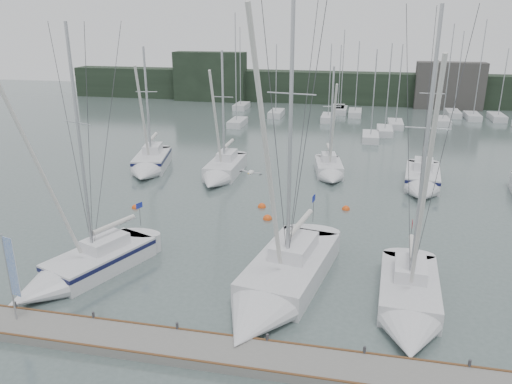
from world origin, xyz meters
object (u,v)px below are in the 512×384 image
(sailboat_near_right, at_px, (409,308))
(sailboat_mid_d, at_px, (422,182))
(buoy_c, at_px, (135,208))
(sailboat_near_center, at_px, (275,290))
(sailboat_mid_b, at_px, (221,173))
(buoy_b, at_px, (346,209))
(buoy_d, at_px, (262,207))
(sailboat_mid_a, at_px, (149,165))
(sailboat_mid_c, at_px, (330,172))
(buoy_a, at_px, (267,219))
(dock_banner, at_px, (11,271))
(sailboat_near_left, at_px, (76,271))

(sailboat_near_right, height_order, sailboat_mid_d, sailboat_near_right)
(buoy_c, bearing_deg, sailboat_mid_d, 22.64)
(sailboat_near_center, relative_size, sailboat_mid_b, 1.46)
(sailboat_mid_b, xyz_separation_m, buoy_c, (-4.25, -8.12, -0.58))
(sailboat_near_center, height_order, buoy_b, sailboat_near_center)
(buoy_c, distance_m, buoy_d, 9.33)
(sailboat_near_right, bearing_deg, sailboat_mid_a, 140.94)
(sailboat_mid_c, relative_size, buoy_a, 15.81)
(sailboat_near_right, xyz_separation_m, dock_banner, (-17.16, -4.45, 2.34))
(buoy_d, bearing_deg, dock_banner, -113.88)
(buoy_c, bearing_deg, dock_banner, -84.44)
(sailboat_near_left, bearing_deg, sailboat_mid_c, 82.41)
(buoy_b, bearing_deg, sailboat_mid_b, 154.66)
(buoy_a, bearing_deg, buoy_c, 179.48)
(sailboat_near_left, bearing_deg, sailboat_mid_d, 66.68)
(sailboat_mid_b, xyz_separation_m, buoy_d, (4.84, -6.00, -0.58))
(sailboat_mid_a, bearing_deg, sailboat_near_left, -89.60)
(buoy_b, xyz_separation_m, buoy_c, (-15.19, -2.94, 0.00))
(sailboat_near_center, relative_size, buoy_b, 28.96)
(buoy_a, height_order, dock_banner, dock_banner)
(sailboat_mid_c, xyz_separation_m, dock_banner, (-12.00, -25.58, 2.34))
(sailboat_mid_a, relative_size, buoy_a, 18.43)
(sailboat_near_right, distance_m, buoy_c, 21.45)
(buoy_c, bearing_deg, sailboat_near_right, -29.71)
(sailboat_near_center, height_order, buoy_d, sailboat_near_center)
(sailboat_mid_b, bearing_deg, sailboat_mid_c, 14.31)
(sailboat_mid_c, distance_m, buoy_b, 7.77)
(sailboat_near_right, relative_size, buoy_c, 28.20)
(sailboat_near_right, distance_m, buoy_a, 13.67)
(sailboat_near_left, bearing_deg, sailboat_near_center, 23.03)
(sailboat_near_left, relative_size, buoy_c, 26.79)
(buoy_a, height_order, buoy_d, buoy_a)
(sailboat_mid_d, distance_m, dock_banner, 30.94)
(sailboat_mid_c, relative_size, buoy_c, 19.36)
(buoy_a, xyz_separation_m, buoy_b, (5.26, 3.03, 0.00))
(sailboat_near_right, xyz_separation_m, buoy_a, (-8.69, 10.54, -0.53))
(buoy_d, bearing_deg, sailboat_near_center, -75.83)
(sailboat_near_center, bearing_deg, sailboat_near_right, 8.57)
(sailboat_mid_b, bearing_deg, sailboat_near_right, -52.64)
(sailboat_near_center, distance_m, sailboat_near_right, 6.38)
(buoy_a, relative_size, buoy_d, 1.04)
(buoy_b, relative_size, buoy_c, 1.12)
(sailboat_mid_b, bearing_deg, buoy_b, -25.46)
(buoy_b, relative_size, dock_banner, 0.14)
(sailboat_near_left, bearing_deg, buoy_a, 73.49)
(sailboat_near_left, relative_size, sailboat_mid_d, 1.10)
(buoy_a, relative_size, dock_banner, 0.15)
(sailboat_near_right, relative_size, dock_banner, 3.53)
(sailboat_near_center, height_order, dock_banner, sailboat_near_center)
(sailboat_mid_b, distance_m, sailboat_mid_d, 16.80)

